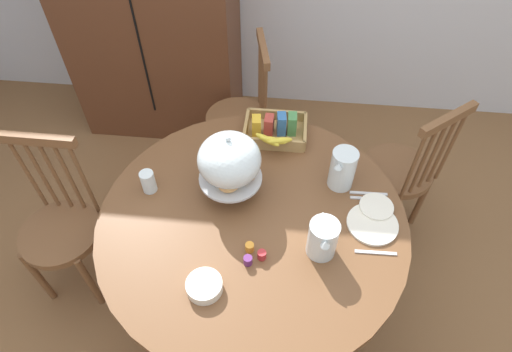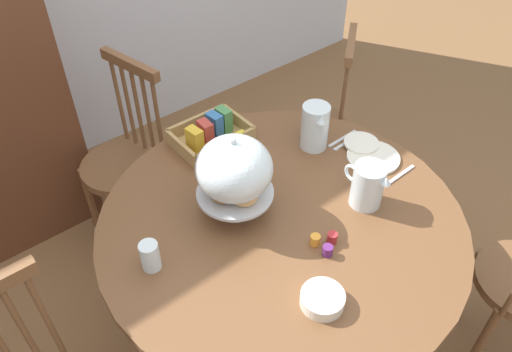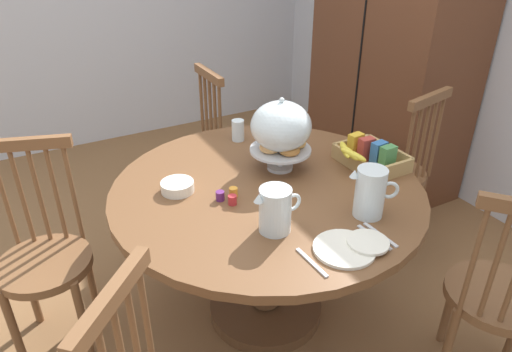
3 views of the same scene
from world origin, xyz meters
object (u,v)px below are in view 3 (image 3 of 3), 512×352
at_px(dining_table, 267,221).
at_px(windsor_chair_near_window, 193,155).
at_px(china_plate_large, 344,249).
at_px(wooden_armoire, 393,48).
at_px(windsor_chair_far_side, 497,299).
at_px(windsor_chair_by_cabinet, 46,260).
at_px(cereal_bowl, 177,187).
at_px(cereal_basket, 369,156).
at_px(china_plate_small, 368,242).
at_px(milk_pitcher, 275,212).
at_px(orange_juice_pitcher, 370,195).
at_px(windsor_chair_host_seat, 394,174).
at_px(pastry_stand_with_dome, 281,129).
at_px(drinking_glass, 238,130).

xyz_separation_m(dining_table, windsor_chair_near_window, (-0.98, 0.03, -0.10)).
distance_m(windsor_chair_near_window, china_plate_large, 1.52).
xyz_separation_m(wooden_armoire, windsor_chair_far_side, (1.60, -0.86, -0.53)).
xyz_separation_m(windsor_chair_by_cabinet, cereal_bowl, (0.19, 0.56, 0.31)).
bearing_deg(china_plate_large, cereal_bowl, -150.91).
distance_m(windsor_chair_far_side, cereal_basket, 0.79).
xyz_separation_m(cereal_basket, cereal_bowl, (-0.20, -0.87, -0.02)).
relative_size(windsor_chair_far_side, china_plate_small, 6.50).
bearing_deg(dining_table, china_plate_large, 1.39).
xyz_separation_m(wooden_armoire, milk_pitcher, (1.12, -1.60, -0.16)).
xyz_separation_m(milk_pitcher, cereal_bowl, (-0.44, -0.22, -0.06)).
bearing_deg(wooden_armoire, orange_juice_pitcher, -45.43).
relative_size(windsor_chair_host_seat, cereal_basket, 3.09).
distance_m(dining_table, windsor_chair_far_side, 0.98).
xyz_separation_m(windsor_chair_near_window, windsor_chair_host_seat, (0.80, 0.93, 0.00)).
xyz_separation_m(pastry_stand_with_dome, cereal_bowl, (-0.03, -0.49, -0.17)).
bearing_deg(windsor_chair_by_cabinet, drinking_glass, 98.36).
distance_m(windsor_chair_far_side, cereal_bowl, 1.36).
xyz_separation_m(windsor_chair_near_window, cereal_bowl, (0.83, -0.39, 0.31)).
bearing_deg(wooden_armoire, pastry_stand_with_dome, -61.58).
relative_size(wooden_armoire, cereal_bowl, 14.00).
relative_size(windsor_chair_by_cabinet, china_plate_small, 6.50).
relative_size(pastry_stand_with_dome, china_plate_small, 2.29).
bearing_deg(drinking_glass, cereal_bowl, -53.66).
xyz_separation_m(windsor_chair_by_cabinet, orange_juice_pitcher, (0.71, 1.15, 0.38)).
xyz_separation_m(windsor_chair_near_window, pastry_stand_with_dome, (0.87, 0.10, 0.48)).
distance_m(windsor_chair_by_cabinet, windsor_chair_far_side, 1.88).
bearing_deg(orange_juice_pitcher, cereal_bowl, -131.86).
relative_size(windsor_chair_far_side, windsor_chair_host_seat, 1.00).
xyz_separation_m(windsor_chair_far_side, windsor_chair_host_seat, (-0.95, 0.36, 0.00)).
bearing_deg(orange_juice_pitcher, windsor_chair_host_seat, 127.69).
height_order(pastry_stand_with_dome, cereal_bowl, pastry_stand_with_dome).
relative_size(pastry_stand_with_dome, cereal_basket, 1.09).
height_order(windsor_chair_host_seat, cereal_basket, windsor_chair_host_seat).
height_order(windsor_chair_far_side, windsor_chair_host_seat, same).
xyz_separation_m(windsor_chair_far_side, orange_juice_pitcher, (-0.39, -0.36, 0.38)).
bearing_deg(milk_pitcher, pastry_stand_with_dome, 146.23).
height_order(windsor_chair_by_cabinet, orange_juice_pitcher, windsor_chair_by_cabinet).
bearing_deg(wooden_armoire, windsor_chair_near_window, -95.87).
height_order(windsor_chair_far_side, drinking_glass, windsor_chair_far_side).
distance_m(windsor_chair_far_side, orange_juice_pitcher, 0.65).
distance_m(windsor_chair_near_window, orange_juice_pitcher, 1.42).
xyz_separation_m(wooden_armoire, windsor_chair_host_seat, (0.65, -0.50, -0.53)).
bearing_deg(wooden_armoire, windsor_chair_host_seat, -37.71).
bearing_deg(windsor_chair_host_seat, windsor_chair_far_side, -20.85).
xyz_separation_m(windsor_chair_host_seat, orange_juice_pitcher, (0.56, -0.73, 0.38)).
distance_m(dining_table, windsor_chair_host_seat, 0.98).
bearing_deg(drinking_glass, windsor_chair_near_window, -171.37).
distance_m(wooden_armoire, windsor_chair_far_side, 1.90).
xyz_separation_m(windsor_chair_near_window, cereal_basket, (1.03, 0.48, 0.33)).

